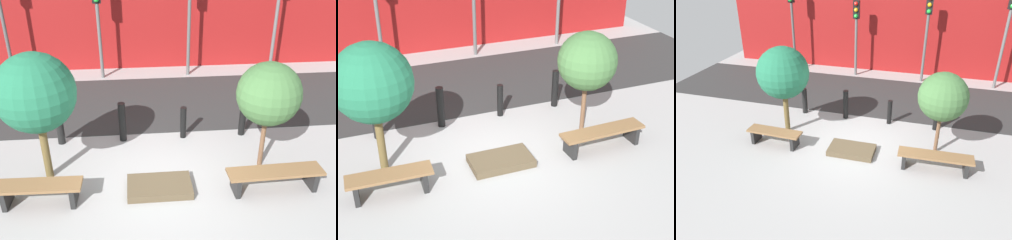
# 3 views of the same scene
# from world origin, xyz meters

# --- Properties ---
(ground_plane) EXTENTS (18.00, 18.00, 0.00)m
(ground_plane) POSITION_xyz_m (0.00, 0.00, 0.00)
(ground_plane) COLOR #969696
(road_strip) EXTENTS (18.00, 3.92, 0.01)m
(road_strip) POSITION_xyz_m (0.00, 4.12, 0.01)
(road_strip) COLOR #2D2D2D
(road_strip) RESTS_ON ground
(bench_left) EXTENTS (1.68, 0.51, 0.47)m
(bench_left) POSITION_xyz_m (-2.38, -0.41, 0.34)
(bench_left) COLOR black
(bench_left) RESTS_ON ground
(bench_right) EXTENTS (2.01, 0.53, 0.47)m
(bench_right) POSITION_xyz_m (2.38, -0.41, 0.35)
(bench_right) COLOR black
(bench_right) RESTS_ON ground
(planter_bed) EXTENTS (1.34, 0.80, 0.16)m
(planter_bed) POSITION_xyz_m (0.00, -0.21, 0.08)
(planter_bed) COLOR brown
(planter_bed) RESTS_ON ground
(tree_behind_left_bench) EXTENTS (1.62, 1.62, 2.82)m
(tree_behind_left_bench) POSITION_xyz_m (-2.38, 0.50, 2.00)
(tree_behind_left_bench) COLOR brown
(tree_behind_left_bench) RESTS_ON ground
(tree_behind_right_bench) EXTENTS (1.37, 1.37, 2.47)m
(tree_behind_right_bench) POSITION_xyz_m (2.38, 0.50, 1.78)
(tree_behind_right_bench) COLOR brown
(tree_behind_right_bench) RESTS_ON ground
(bollard_far_left) EXTENTS (0.19, 0.19, 0.93)m
(bollard_far_left) POSITION_xyz_m (-2.33, 1.91, 0.47)
(bollard_far_left) COLOR black
(bollard_far_left) RESTS_ON ground
(bollard_left) EXTENTS (0.18, 0.18, 1.04)m
(bollard_left) POSITION_xyz_m (-0.78, 1.91, 0.52)
(bollard_left) COLOR black
(bollard_left) RESTS_ON ground
(bollard_center) EXTENTS (0.15, 0.15, 0.86)m
(bollard_center) POSITION_xyz_m (0.78, 1.91, 0.43)
(bollard_center) COLOR black
(bollard_center) RESTS_ON ground
(bollard_right) EXTENTS (0.17, 0.17, 1.01)m
(bollard_right) POSITION_xyz_m (2.33, 1.91, 0.50)
(bollard_right) COLOR black
(bollard_right) RESTS_ON ground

